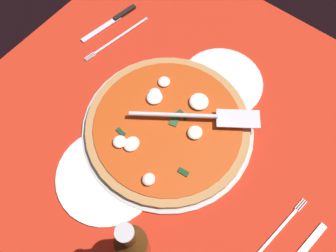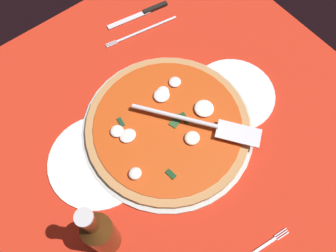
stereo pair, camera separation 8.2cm
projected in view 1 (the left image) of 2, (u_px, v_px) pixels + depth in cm
name	position (u px, v px, depth cm)	size (l,w,h in cm)	color
ground_plane	(173.00, 124.00, 85.21)	(92.04, 92.04, 0.80)	red
pizza_pan	(168.00, 129.00, 83.63)	(39.65, 39.65, 1.16)	#B4BAB6
dinner_plate_left	(222.00, 83.00, 89.21)	(20.30, 20.30, 1.00)	white
dinner_plate_right	(107.00, 176.00, 78.83)	(22.38, 22.38, 1.00)	white
pizza	(168.00, 126.00, 82.37)	(37.64, 37.64, 2.90)	#B7814C
pizza_server	(198.00, 117.00, 80.69)	(19.67, 25.67, 1.00)	silver
place_setting_near	(116.00, 30.00, 96.61)	(22.44, 15.07, 1.40)	white
place_setting_far	(284.00, 249.00, 72.33)	(21.07, 15.20, 1.40)	white
beer_bottle	(133.00, 245.00, 64.08)	(5.73, 5.73, 23.55)	#48280F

